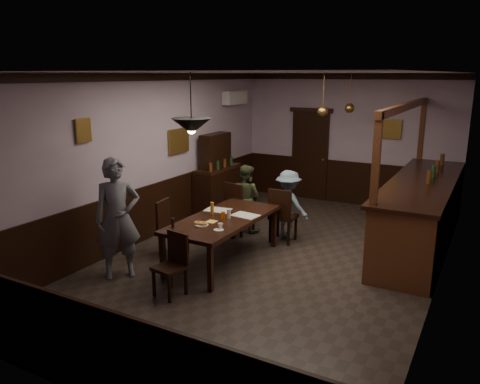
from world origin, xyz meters
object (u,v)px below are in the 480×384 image
Objects in this scene: chair_far_left at (237,206)px; pendant_brass_far at (350,108)px; coffee_cup at (220,226)px; bar_counter at (422,210)px; chair_side at (169,226)px; sideboard at (217,182)px; person_seated_right at (288,205)px; chair_far_right at (282,213)px; person_standing at (118,219)px; soda_can at (223,216)px; chair_near at (173,261)px; person_seated_left at (245,198)px; dining_table at (223,221)px; pendant_iron at (191,126)px; pendant_brass_mid at (323,111)px.

chair_far_left is 3.12m from pendant_brass_far.
coffee_cup is 0.02× the size of bar_counter.
sideboard is (-0.61, 2.53, 0.18)m from chair_side.
chair_far_left is 0.79× the size of person_seated_right.
sideboard is at bearing -29.28° from chair_far_right.
person_standing is at bearing -113.57° from pendant_brass_far.
bar_counter is at bearing 1.13° from sideboard.
sideboard reaches higher than soda_can.
person_seated_left is at bearing 107.95° from chair_near.
pendant_iron reaches higher than dining_table.
dining_table is 2.18× the size of chair_far_left.
pendant_brass_far reaches higher than chair_side.
bar_counter reaches higher than person_standing.
chair_far_left is (-0.45, 1.27, -0.13)m from dining_table.
pendant_brass_mid is (1.22, 1.09, 1.74)m from chair_far_left.
chair_near is 4.19m from pendant_brass_mid.
sideboard reaches higher than chair_far_left.
pendant_brass_mid reaches higher than soda_can.
chair_far_left reaches higher than chair_side.
coffee_cup is (-0.21, -2.05, 0.16)m from person_seated_right.
sideboard reaches higher than person_seated_left.
chair_far_left is 12.70× the size of coffee_cup.
dining_table is 1.36m from chair_far_left.
person_standing is 2.24× the size of pendant_brass_mid.
dining_table is 1.61m from person_seated_left.
pendant_brass_mid is (-1.89, -0.05, 1.67)m from bar_counter.
chair_far_left is at bearing -26.55° from chair_side.
sideboard is at bearing -9.29° from person_seated_right.
chair_near is (-0.01, -1.33, -0.20)m from dining_table.
person_standing reaches higher than person_seated_left.
person_seated_left reaches higher than coffee_cup.
sideboard is at bearing 48.62° from person_standing.
chair_side is at bearing 44.90° from chair_far_right.
sideboard reaches higher than dining_table.
sideboard is (-1.11, 0.77, 0.05)m from person_seated_left.
chair_side is 3.55m from pendant_brass_mid.
chair_far_right is (0.47, 1.26, -0.13)m from dining_table.
pendant_brass_mid is 1.00× the size of pendant_brass_far.
person_standing is at bearing -130.80° from dining_table.
pendant_brass_mid is (1.70, 2.56, 1.78)m from chair_side.
coffee_cup is at bearing 96.08° from person_seated_right.
person_standing reaches higher than chair_side.
coffee_cup is 0.46m from soda_can.
sideboard is at bearing 122.35° from chair_near.
bar_counter is (3.09, 0.85, -0.02)m from person_seated_left.
pendant_brass_far is (0.50, 2.18, 1.74)m from chair_far_right.
person_seated_left is at bearing -126.67° from pendant_brass_far.
chair_near is at bearing 111.78° from chair_far_left.
chair_far_right reaches higher than soda_can.
coffee_cup is 3.35m from sideboard.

